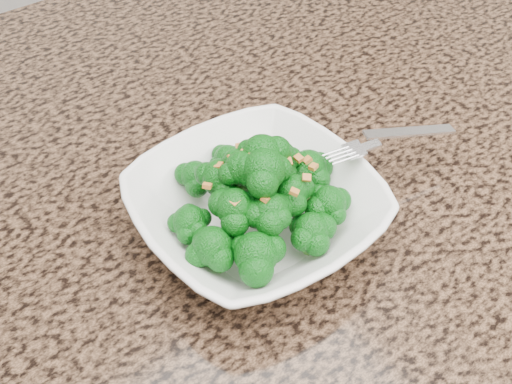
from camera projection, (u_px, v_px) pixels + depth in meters
granite_counter at (266, 222)px, 0.64m from camera, size 1.64×1.04×0.03m
bowl at (256, 209)px, 0.59m from camera, size 0.22×0.22×0.05m
broccoli_pile at (256, 162)px, 0.55m from camera, size 0.19×0.19×0.07m
garlic_topping at (256, 129)px, 0.52m from camera, size 0.12×0.12×0.01m
fork at (373, 144)px, 0.61m from camera, size 0.17×0.07×0.01m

